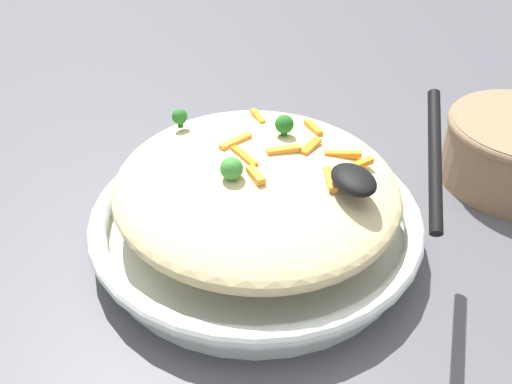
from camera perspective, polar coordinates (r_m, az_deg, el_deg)
The scene contains 17 objects.
ground_plane at distance 0.65m, azimuth 0.00°, elevation -4.80°, with size 2.40×2.40×0.00m, color #4C4C51.
serving_bowl at distance 0.64m, azimuth 0.00°, elevation -3.02°, with size 0.38×0.38×0.05m.
pasta_mound at distance 0.61m, azimuth 0.00°, elevation 0.66°, with size 0.33×0.31×0.07m, color #DBC689.
carrot_piece_0 at distance 0.68m, azimuth 0.17°, elevation 7.77°, with size 0.03×0.01×0.01m, color orange.
carrot_piece_1 at distance 0.60m, azimuth 2.77°, elevation 4.43°, with size 0.04×0.01×0.01m, color orange.
carrot_piece_2 at distance 0.55m, azimuth -0.03°, elevation 1.74°, with size 0.03×0.01×0.01m, color orange.
carrot_piece_3 at distance 0.59m, azimuth -1.22°, elevation 3.63°, with size 0.04×0.01×0.01m, color orange.
carrot_piece_4 at distance 0.61m, azimuth 5.71°, elevation 4.61°, with size 0.04×0.01×0.01m, color orange.
carrot_piece_5 at distance 0.61m, azimuth 8.92°, elevation 3.86°, with size 0.04×0.01×0.01m, color orange.
carrot_piece_6 at distance 0.56m, azimuth 7.63°, elevation 1.29°, with size 0.04×0.01×0.01m, color orange.
carrot_piece_7 at distance 0.60m, azimuth 10.88°, elevation 2.90°, with size 0.03×0.01×0.01m, color orange.
carrot_piece_8 at distance 0.66m, azimuth 5.92°, elevation 6.61°, with size 0.03×0.01×0.01m, color orange.
carrot_piece_9 at distance 0.61m, azimuth -2.13°, elevation 5.16°, with size 0.04×0.01×0.01m, color orange.
broccoli_floret_0 at distance 0.66m, azimuth -7.86°, elevation 7.68°, with size 0.02×0.02×0.02m.
broccoli_floret_1 at distance 0.55m, azimuth -2.53°, elevation 2.40°, with size 0.02×0.02×0.03m.
broccoli_floret_2 at distance 0.63m, azimuth 2.94°, elevation 6.95°, with size 0.02×0.02×0.03m.
serving_spoon at distance 0.54m, azimuth 12.81°, elevation 2.00°, with size 0.13×0.12×0.08m.
Camera 1 is at (0.46, -0.19, 0.43)m, focal length 38.86 mm.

